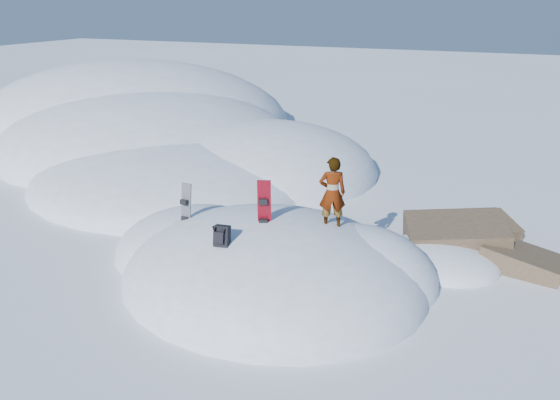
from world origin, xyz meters
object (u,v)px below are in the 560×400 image
at_px(snowboard_red, 264,213).
at_px(snowboard_dark, 186,212).
at_px(backpack, 221,236).
at_px(person, 332,193).

distance_m(snowboard_red, snowboard_dark, 2.17).
bearing_deg(backpack, person, 37.34).
relative_size(snowboard_red, snowboard_dark, 1.12).
bearing_deg(backpack, snowboard_red, 60.02).
bearing_deg(snowboard_red, backpack, -132.51).
distance_m(backpack, person, 2.58).
bearing_deg(snowboard_red, snowboard_dark, 153.46).
xyz_separation_m(backpack, person, (1.73, 1.83, 0.57)).
bearing_deg(snowboard_red, person, 6.45).
relative_size(snowboard_red, person, 0.98).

